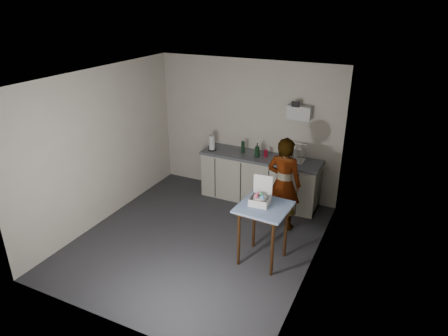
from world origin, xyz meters
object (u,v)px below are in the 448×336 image
at_px(dish_rack, 292,157).
at_px(side_table, 264,213).
at_px(kitchen_counter, 260,180).
at_px(soap_bottle, 257,150).
at_px(paper_towel, 212,143).
at_px(standing_man, 284,184).
at_px(dark_bottle, 243,147).
at_px(soda_can, 266,153).
at_px(bakery_box, 260,198).

bearing_deg(dish_rack, side_table, -85.70).
distance_m(kitchen_counter, dish_rack, 0.80).
height_order(soap_bottle, paper_towel, paper_towel).
distance_m(standing_man, dark_bottle, 1.30).
bearing_deg(standing_man, paper_towel, -16.74).
distance_m(standing_man, soda_can, 0.94).
relative_size(standing_man, bakery_box, 4.11).
xyz_separation_m(dish_rack, bakery_box, (0.05, -1.74, 0.02)).
relative_size(side_table, dish_rack, 2.14).
height_order(standing_man, paper_towel, standing_man).
bearing_deg(paper_towel, bakery_box, -45.35).
height_order(paper_towel, bakery_box, bakery_box).
bearing_deg(dish_rack, bakery_box, -88.20).
height_order(side_table, soda_can, soda_can).
bearing_deg(dark_bottle, kitchen_counter, -2.77).
relative_size(dish_rack, bakery_box, 1.09).
xyz_separation_m(kitchen_counter, standing_man, (0.68, -0.72, 0.37)).
distance_m(standing_man, paper_towel, 1.76).
height_order(side_table, soap_bottle, soap_bottle).
xyz_separation_m(soap_bottle, dish_rack, (0.63, 0.11, -0.07)).
bearing_deg(bakery_box, dish_rack, 86.80).
xyz_separation_m(soda_can, paper_towel, (-1.05, -0.11, 0.07)).
height_order(kitchen_counter, standing_man, standing_man).
bearing_deg(dark_bottle, bakery_box, -59.91).
relative_size(soap_bottle, soda_can, 2.01).
height_order(kitchen_counter, dish_rack, dish_rack).
bearing_deg(soap_bottle, soda_can, 28.54).
bearing_deg(soda_can, soap_bottle, -151.46).
xyz_separation_m(standing_man, soap_bottle, (-0.72, 0.64, 0.25)).
relative_size(dark_bottle, bakery_box, 0.57).
relative_size(standing_man, dark_bottle, 7.17).
height_order(dark_bottle, bakery_box, bakery_box).
bearing_deg(standing_man, soap_bottle, -37.79).
bearing_deg(bakery_box, paper_towel, 129.65).
distance_m(soda_can, dish_rack, 0.49).
distance_m(side_table, soda_can, 1.88).
bearing_deg(bakery_box, standing_man, 82.67).
bearing_deg(soda_can, kitchen_counter, -178.76).
distance_m(kitchen_counter, bakery_box, 1.91).
bearing_deg(bakery_box, soap_bottle, 107.61).
relative_size(side_table, paper_towel, 3.15).
height_order(dark_bottle, paper_towel, paper_towel).
bearing_deg(paper_towel, soda_can, 5.91).
xyz_separation_m(kitchen_counter, paper_towel, (-0.95, -0.11, 0.62)).
xyz_separation_m(dark_bottle, bakery_box, (1.00, -1.73, -0.03)).
bearing_deg(dark_bottle, soda_can, -1.94).
distance_m(kitchen_counter, standing_man, 1.05).
height_order(side_table, bakery_box, bakery_box).
xyz_separation_m(side_table, dish_rack, (-0.13, 1.80, 0.19)).
xyz_separation_m(standing_man, dish_rack, (-0.10, 0.75, 0.18)).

